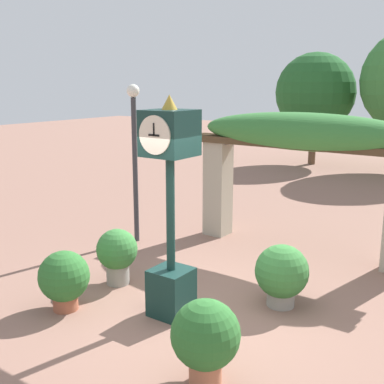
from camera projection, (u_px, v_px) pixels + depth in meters
The scene contains 8 objects.
ground_plane at pixel (203, 315), 6.70m from camera, with size 60.00×60.00×0.00m, color #8E6656.
pedestal_clock at pixel (170, 205), 6.39m from camera, with size 0.60×0.64×3.02m.
pergola at pixel (302, 147), 8.88m from camera, with size 4.71×1.07×2.64m.
potted_plant_near_left at pixel (117, 253), 7.67m from camera, with size 0.66×0.66×0.90m.
potted_plant_near_right at pixel (64, 278), 6.78m from camera, with size 0.72×0.72×0.87m.
potted_plant_far_left at pixel (205, 337), 5.07m from camera, with size 0.75×0.75×0.95m.
potted_plant_far_right at pixel (282, 273), 6.90m from camera, with size 0.78×0.78×0.92m.
lamp_post at pixel (134, 144), 9.44m from camera, with size 0.25×0.25×3.14m.
Camera 1 is at (3.41, -5.12, 3.16)m, focal length 45.00 mm.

